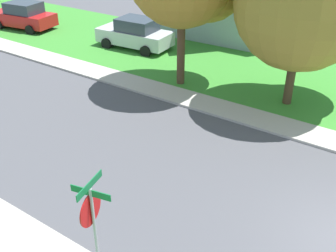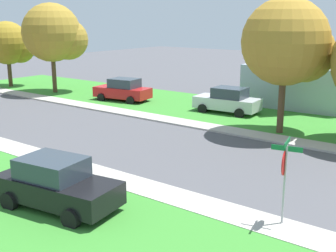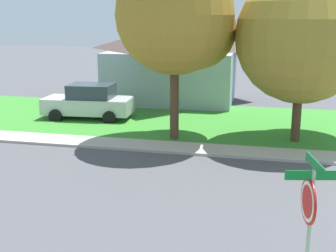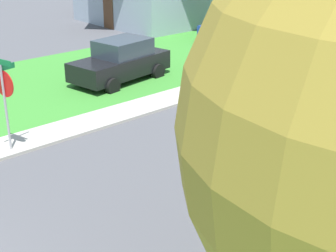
# 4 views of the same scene
# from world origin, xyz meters

# --- Properties ---
(sidewalk_east) EXTENTS (1.40, 56.00, 0.10)m
(sidewalk_east) POSITION_xyz_m (4.70, 12.00, 0.05)
(sidewalk_east) COLOR #ADA89E
(sidewalk_east) RESTS_ON ground
(lawn_east) EXTENTS (8.00, 56.00, 0.08)m
(lawn_east) POSITION_xyz_m (9.40, 12.00, 0.04)
(lawn_east) COLOR #38842D
(lawn_east) RESTS_ON ground
(stop_sign_far_corner) EXTENTS (0.90, 0.90, 2.77)m
(stop_sign_far_corner) POSITION_xyz_m (-4.40, 4.68, 1.89)
(stop_sign_far_corner) COLOR #9E9EA3
(stop_sign_far_corner) RESTS_ON ground
(car_red_kerbside_mid) EXTENTS (2.51, 4.52, 1.76)m
(car_red_kerbside_mid) POSITION_xyz_m (7.71, 22.54, 0.87)
(car_red_kerbside_mid) COLOR red
(car_red_kerbside_mid) RESTS_ON ground
(car_silver_near_corner) EXTENTS (2.26, 4.41, 1.76)m
(car_silver_near_corner) POSITION_xyz_m (8.74, 14.05, 0.87)
(car_silver_near_corner) COLOR silver
(car_silver_near_corner) RESTS_ON ground
(tree_across_right) EXTENTS (5.52, 5.13, 6.77)m
(tree_across_right) POSITION_xyz_m (6.98, 4.12, 4.03)
(tree_across_right) COLOR #4C3823
(tree_across_right) RESTS_ON ground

